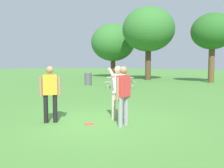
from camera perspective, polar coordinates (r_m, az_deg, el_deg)
ground_plane at (r=7.39m, az=-2.51°, el=-8.68°), size 120.00×120.00×0.00m
person_thrower at (r=7.32m, az=-14.13°, el=-1.46°), size 0.46×0.46×1.64m
person_catcher at (r=7.53m, az=1.36°, el=-0.99°), size 0.47×0.84×1.64m
person_bystander at (r=6.72m, az=2.65°, el=-1.87°), size 0.26×0.61×1.64m
frisbee at (r=7.09m, az=-5.31°, el=-9.17°), size 0.25×0.25×0.03m
picnic_table_near at (r=16.83m, az=1.94°, el=0.93°), size 1.81×1.55×0.77m
trash_can_beside_table at (r=19.24m, az=-5.55°, el=1.18°), size 0.59×0.59×0.96m
tree_tall_left at (r=30.02m, az=0.23°, el=9.55°), size 5.24×5.24×6.40m
tree_broad_center at (r=25.48m, az=8.44°, el=12.35°), size 5.22×5.22×7.29m
tree_far_right at (r=23.32m, az=22.24°, el=11.10°), size 3.65×3.65×5.99m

